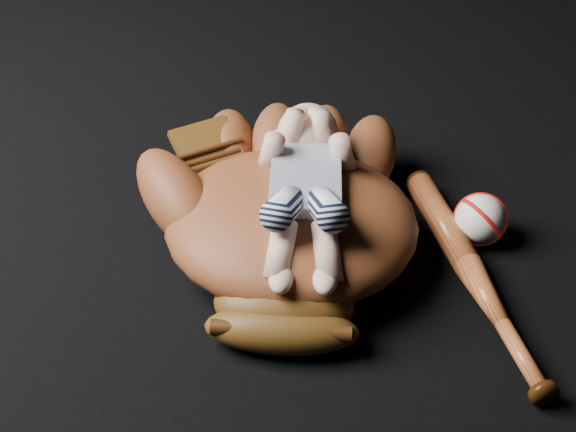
{
  "coord_description": "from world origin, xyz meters",
  "views": [
    {
      "loc": [
        0.24,
        -0.91,
        0.87
      ],
      "look_at": [
        -0.01,
        -0.01,
        0.08
      ],
      "focal_mm": 55.0,
      "sensor_mm": 36.0,
      "label": 1
    }
  ],
  "objects": [
    {
      "name": "newborn_baby",
      "position": [
        0.01,
        0.0,
        0.13
      ],
      "size": [
        0.24,
        0.38,
        0.14
      ],
      "primitive_type": null,
      "rotation": [
        0.0,
        0.0,
        0.24
      ],
      "color": "#DDA98E",
      "rests_on": "baseball_glove"
    },
    {
      "name": "baseball",
      "position": [
        0.24,
        0.12,
        0.04
      ],
      "size": [
        0.1,
        0.1,
        0.08
      ],
      "primitive_type": "sphere",
      "rotation": [
        0.0,
        0.0,
        -0.38
      ],
      "color": "white",
      "rests_on": "ground"
    },
    {
      "name": "baseball_glove",
      "position": [
        -0.01,
        0.0,
        0.08
      ],
      "size": [
        0.54,
        0.59,
        0.16
      ],
      "primitive_type": null,
      "rotation": [
        0.0,
        0.0,
        0.2
      ],
      "color": "#5C2A13",
      "rests_on": "ground"
    },
    {
      "name": "baseball_bat",
      "position": [
        0.25,
        0.01,
        0.02
      ],
      "size": [
        0.25,
        0.4,
        0.04
      ],
      "primitive_type": null,
      "rotation": [
        0.0,
        0.0,
        0.52
      ],
      "color": "#A84B20",
      "rests_on": "ground"
    }
  ]
}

